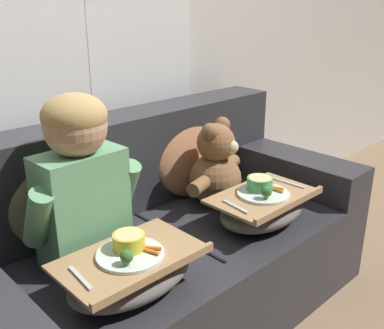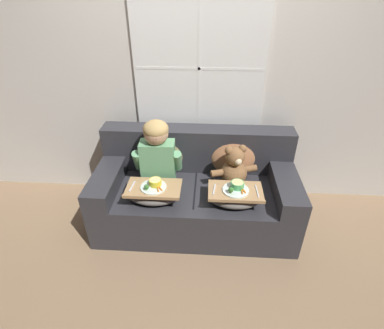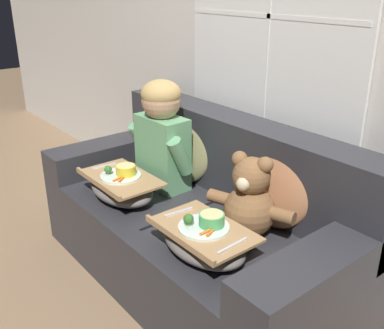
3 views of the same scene
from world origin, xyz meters
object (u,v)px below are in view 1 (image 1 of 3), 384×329
(throw_pillow_behind_teddy, at_px, (188,152))
(lap_tray_child, at_px, (131,272))
(couch, at_px, (159,249))
(throw_pillow_behind_child, at_px, (58,192))
(child_figure, at_px, (80,173))
(teddy_bear, at_px, (217,169))
(lap_tray_teddy, at_px, (262,207))

(throw_pillow_behind_teddy, bearing_deg, lap_tray_child, -146.40)
(couch, relative_size, throw_pillow_behind_child, 3.99)
(throw_pillow_behind_child, xyz_separation_m, child_figure, (0.00, -0.18, 0.13))
(teddy_bear, height_order, lap_tray_child, teddy_bear)
(lap_tray_child, bearing_deg, throw_pillow_behind_child, 90.04)
(lap_tray_teddy, bearing_deg, lap_tray_child, -179.97)
(throw_pillow_behind_teddy, xyz_separation_m, lap_tray_teddy, (0.00, -0.46, -0.13))
(couch, height_order, lap_tray_teddy, couch)
(couch, relative_size, child_figure, 2.94)
(couch, bearing_deg, lap_tray_teddy, -39.17)
(throw_pillow_behind_child, bearing_deg, throw_pillow_behind_teddy, -0.00)
(teddy_bear, bearing_deg, throw_pillow_behind_teddy, 90.51)
(throw_pillow_behind_child, relative_size, lap_tray_teddy, 1.00)
(child_figure, relative_size, lap_tray_child, 1.33)
(child_figure, distance_m, lap_tray_child, 0.38)
(throw_pillow_behind_child, relative_size, throw_pillow_behind_teddy, 1.02)
(couch, relative_size, teddy_bear, 4.22)
(throw_pillow_behind_child, distance_m, lap_tray_child, 0.48)
(throw_pillow_behind_teddy, distance_m, lap_tray_teddy, 0.48)
(throw_pillow_behind_teddy, relative_size, lap_tray_teddy, 0.99)
(teddy_bear, bearing_deg, child_figure, 179.65)
(child_figure, xyz_separation_m, lap_tray_teddy, (0.69, -0.28, -0.27))
(throw_pillow_behind_teddy, relative_size, lap_tray_child, 0.96)
(couch, distance_m, throw_pillow_behind_teddy, 0.50)
(child_figure, bearing_deg, throw_pillow_behind_teddy, 14.78)
(child_figure, distance_m, lap_tray_teddy, 0.79)
(child_figure, height_order, teddy_bear, child_figure)
(couch, height_order, child_figure, child_figure)
(teddy_bear, relative_size, lap_tray_teddy, 0.95)
(throw_pillow_behind_child, relative_size, lap_tray_child, 0.98)
(teddy_bear, distance_m, lap_tray_child, 0.75)
(couch, distance_m, child_figure, 0.57)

